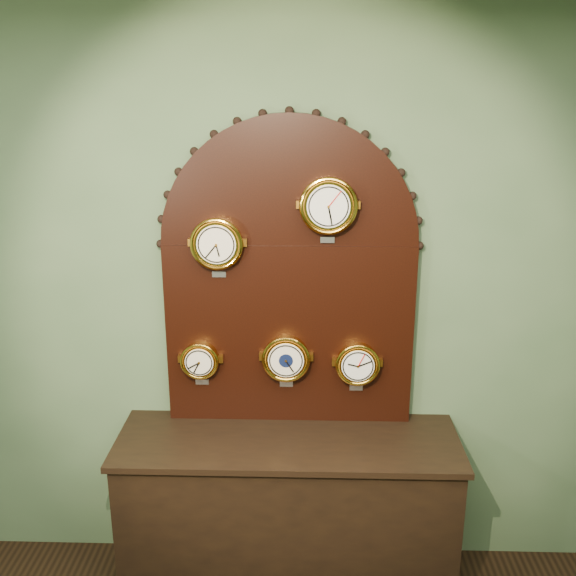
{
  "coord_description": "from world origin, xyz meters",
  "views": [
    {
      "loc": [
        0.08,
        -0.53,
        2.45
      ],
      "look_at": [
        0.0,
        2.25,
        1.58
      ],
      "focal_mm": 40.91,
      "sensor_mm": 36.0,
      "label": 1
    }
  ],
  "objects_px": {
    "hygrometer": "(200,360)",
    "arabic_clock": "(328,205)",
    "tide_clock": "(357,364)",
    "display_board": "(289,266)",
    "roman_clock": "(217,243)",
    "barometer": "(286,358)",
    "shop_counter": "(288,516)"
  },
  "relations": [
    {
      "from": "hygrometer",
      "to": "barometer",
      "type": "xyz_separation_m",
      "value": [
        0.42,
        -0.0,
        0.02
      ]
    },
    {
      "from": "hygrometer",
      "to": "barometer",
      "type": "distance_m",
      "value": 0.42
    },
    {
      "from": "roman_clock",
      "to": "arabic_clock",
      "type": "distance_m",
      "value": 0.54
    },
    {
      "from": "display_board",
      "to": "roman_clock",
      "type": "bearing_deg",
      "value": -168.52
    },
    {
      "from": "hygrometer",
      "to": "arabic_clock",
      "type": "bearing_deg",
      "value": -0.18
    },
    {
      "from": "hygrometer",
      "to": "tide_clock",
      "type": "xyz_separation_m",
      "value": [
        0.76,
        -0.0,
        -0.01
      ]
    },
    {
      "from": "display_board",
      "to": "hygrometer",
      "type": "height_order",
      "value": "display_board"
    },
    {
      "from": "arabic_clock",
      "to": "display_board",
      "type": "bearing_deg",
      "value": 159.14
    },
    {
      "from": "hygrometer",
      "to": "tide_clock",
      "type": "bearing_deg",
      "value": -0.06
    },
    {
      "from": "display_board",
      "to": "roman_clock",
      "type": "distance_m",
      "value": 0.36
    },
    {
      "from": "hygrometer",
      "to": "tide_clock",
      "type": "height_order",
      "value": "tide_clock"
    },
    {
      "from": "display_board",
      "to": "tide_clock",
      "type": "distance_m",
      "value": 0.58
    },
    {
      "from": "display_board",
      "to": "arabic_clock",
      "type": "distance_m",
      "value": 0.36
    },
    {
      "from": "shop_counter",
      "to": "barometer",
      "type": "distance_m",
      "value": 0.8
    },
    {
      "from": "shop_counter",
      "to": "roman_clock",
      "type": "height_order",
      "value": "roman_clock"
    },
    {
      "from": "hygrometer",
      "to": "tide_clock",
      "type": "relative_size",
      "value": 0.9
    },
    {
      "from": "hygrometer",
      "to": "barometer",
      "type": "relative_size",
      "value": 0.84
    },
    {
      "from": "shop_counter",
      "to": "barometer",
      "type": "height_order",
      "value": "barometer"
    },
    {
      "from": "hygrometer",
      "to": "barometer",
      "type": "bearing_deg",
      "value": -0.19
    },
    {
      "from": "shop_counter",
      "to": "display_board",
      "type": "relative_size",
      "value": 1.05
    },
    {
      "from": "arabic_clock",
      "to": "hygrometer",
      "type": "distance_m",
      "value": 0.97
    },
    {
      "from": "shop_counter",
      "to": "arabic_clock",
      "type": "distance_m",
      "value": 1.55
    },
    {
      "from": "arabic_clock",
      "to": "barometer",
      "type": "bearing_deg",
      "value": 179.83
    },
    {
      "from": "shop_counter",
      "to": "display_board",
      "type": "distance_m",
      "value": 1.25
    },
    {
      "from": "barometer",
      "to": "hygrometer",
      "type": "bearing_deg",
      "value": 179.81
    },
    {
      "from": "tide_clock",
      "to": "display_board",
      "type": "bearing_deg",
      "value": 168.7
    },
    {
      "from": "arabic_clock",
      "to": "hygrometer",
      "type": "bearing_deg",
      "value": 179.82
    },
    {
      "from": "display_board",
      "to": "hygrometer",
      "type": "bearing_deg",
      "value": -171.36
    },
    {
      "from": "roman_clock",
      "to": "hygrometer",
      "type": "xyz_separation_m",
      "value": [
        -0.1,
        0.0,
        -0.58
      ]
    },
    {
      "from": "shop_counter",
      "to": "barometer",
      "type": "relative_size",
      "value": 5.63
    },
    {
      "from": "roman_clock",
      "to": "barometer",
      "type": "distance_m",
      "value": 0.65
    },
    {
      "from": "shop_counter",
      "to": "roman_clock",
      "type": "bearing_deg",
      "value": 155.12
    }
  ]
}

